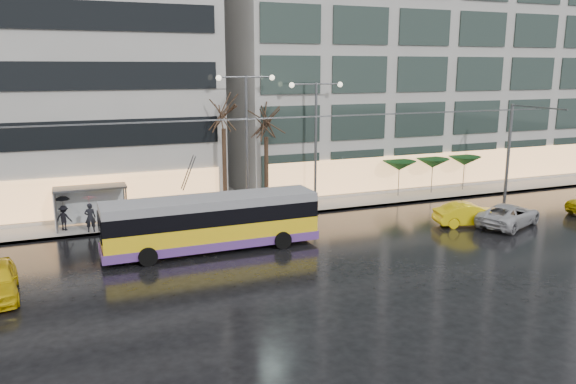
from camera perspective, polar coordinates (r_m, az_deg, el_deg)
ground at (r=27.85m, az=-1.27°, el=-7.74°), size 140.00×140.00×0.00m
sidewalk at (r=41.19m, az=-5.44°, el=-0.96°), size 80.00×10.00×0.15m
kerb at (r=36.60m, az=-3.27°, el=-2.64°), size 80.00×0.10×0.15m
building_right at (r=51.84m, az=11.63°, el=15.62°), size 32.00×14.00×25.00m
trolleybus at (r=30.35m, az=-7.73°, el=-3.27°), size 11.51×4.52×5.32m
catenary at (r=34.39m, az=-4.35°, el=3.47°), size 42.24×5.12×7.00m
bus_shelter at (r=36.03m, az=-20.03°, el=-0.55°), size 4.20×1.60×2.51m
street_lamp_near at (r=37.17m, az=-4.24°, el=6.86°), size 3.96×0.36×9.03m
street_lamp_far at (r=38.98m, az=2.85°, el=6.73°), size 3.96×0.36×8.53m
tree_a at (r=36.85m, az=-6.61°, el=8.47°), size 3.20×3.20×8.40m
tree_b at (r=37.98m, az=-2.25°, el=7.62°), size 3.20×3.20×7.70m
parasol_a at (r=42.93m, az=11.24°, el=2.65°), size 2.50×2.50×2.65m
parasol_b at (r=44.62m, az=14.49°, el=2.86°), size 2.50×2.50×2.65m
parasol_c at (r=46.43m, az=17.49°, el=3.04°), size 2.50×2.50×2.65m
taxi_b at (r=36.74m, az=17.93°, el=-2.17°), size 4.53×2.46×1.42m
sedan_silver at (r=37.44m, az=21.52°, el=-2.18°), size 5.57×4.13×1.41m
pedestrian_a at (r=34.87m, az=-19.51°, el=-1.57°), size 1.06×1.08×2.19m
pedestrian_b at (r=37.81m, az=-14.79°, el=-1.27°), size 0.84×0.73×1.49m
pedestrian_c at (r=35.86m, az=-21.84°, el=-1.89°), size 1.13×1.12×2.11m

